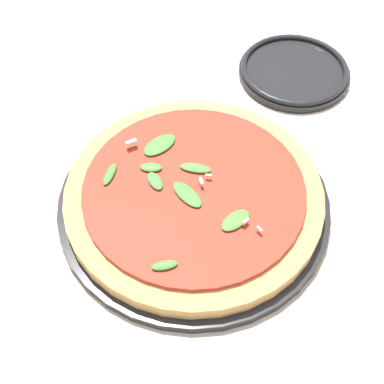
{
  "coord_description": "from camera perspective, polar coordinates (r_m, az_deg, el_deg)",
  "views": [
    {
      "loc": [
        0.33,
        -0.21,
        0.53
      ],
      "look_at": [
        0.01,
        -0.0,
        0.03
      ],
      "focal_mm": 50.0,
      "sensor_mm": 36.0,
      "label": 1
    }
  ],
  "objects": [
    {
      "name": "ground_plane",
      "position": [
        0.65,
        -0.3,
        -0.89
      ],
      "size": [
        6.0,
        6.0,
        0.0
      ],
      "primitive_type": "plane",
      "color": "beige"
    },
    {
      "name": "pizza_arugula_main",
      "position": [
        0.63,
        -0.01,
        -0.71
      ],
      "size": [
        0.33,
        0.33,
        0.05
      ],
      "color": "black",
      "rests_on": "ground_plane"
    },
    {
      "name": "side_plate_white",
      "position": [
        0.82,
        10.84,
        12.57
      ],
      "size": [
        0.16,
        0.16,
        0.02
      ],
      "color": "black",
      "rests_on": "ground_plane"
    }
  ]
}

